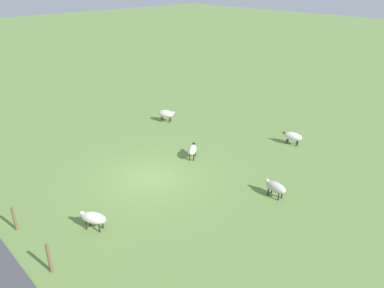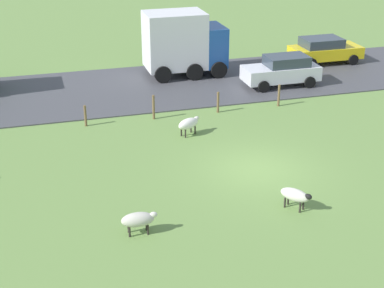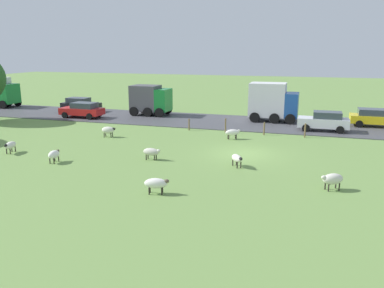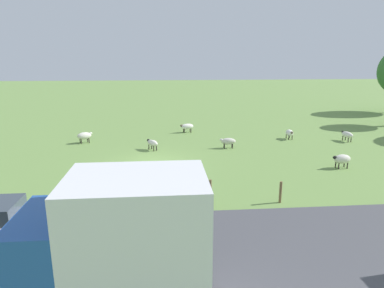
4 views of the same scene
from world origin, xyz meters
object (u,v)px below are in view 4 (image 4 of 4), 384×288
sheep_1 (342,159)px  sheep_6 (84,136)px  sheep_2 (183,177)px  sheep_3 (290,133)px  sheep_4 (347,135)px  sheep_5 (187,127)px  sheep_7 (228,141)px  truck_0 (119,244)px  sheep_0 (152,143)px

sheep_1 → sheep_6: 18.36m
sheep_1 → sheep_2: 9.89m
sheep_1 → sheep_2: (2.20, -9.64, -0.03)m
sheep_3 → sheep_4: (1.11, 4.27, 0.02)m
sheep_5 → sheep_7: (5.58, 2.61, -0.02)m
sheep_7 → truck_0: size_ratio=0.26×
sheep_0 → sheep_1: size_ratio=0.94×
sheep_1 → sheep_6: sheep_6 is taller
sheep_1 → sheep_2: sheep_1 is taller
sheep_3 → truck_0: 21.68m
sheep_0 → truck_0: 16.03m
sheep_4 → sheep_6: 20.61m
sheep_0 → sheep_3: bearing=102.6°
sheep_7 → truck_0: (16.03, -5.83, 1.46)m
sheep_0 → sheep_4: sheep_4 is taller
sheep_1 → sheep_4: bearing=149.0°
sheep_1 → truck_0: 16.07m
sheep_5 → sheep_1: bearing=38.5°
sheep_4 → sheep_5: (-4.30, -12.38, -0.00)m
sheep_6 → sheep_7: size_ratio=1.03×
sheep_6 → sheep_7: sheep_6 is taller
sheep_0 → sheep_7: sheep_7 is taller
sheep_3 → sheep_4: bearing=75.4°
sheep_4 → truck_0: size_ratio=0.28×
sheep_1 → sheep_2: bearing=-77.1°
sheep_5 → sheep_7: bearing=25.1°
sheep_6 → sheep_7: (2.47, 10.80, -0.06)m
sheep_1 → sheep_7: sheep_1 is taller
sheep_1 → sheep_4: sheep_1 is taller
sheep_5 → sheep_4: bearing=70.9°
sheep_2 → sheep_6: 12.09m
sheep_3 → sheep_6: (-0.08, -16.30, 0.06)m
sheep_3 → sheep_6: size_ratio=0.87×
sheep_2 → sheep_6: size_ratio=1.00×
sheep_4 → sheep_3: bearing=-104.6°
sheep_7 → truck_0: truck_0 is taller
sheep_5 → sheep_3: bearing=68.6°
truck_0 → sheep_4: bearing=138.0°
sheep_6 → sheep_4: bearing=86.7°
sheep_7 → sheep_3: bearing=113.5°
sheep_0 → sheep_2: (7.28, 1.77, 0.01)m
sheep_2 → sheep_5: 12.97m
sheep_1 → truck_0: (10.88, -11.74, 1.41)m
sheep_0 → sheep_5: (-5.64, 2.89, 0.01)m
sheep_2 → sheep_3: 13.42m
sheep_5 → truck_0: (21.60, -3.22, 1.44)m
sheep_1 → sheep_0: bearing=-114.0°
sheep_0 → sheep_5: bearing=152.9°
sheep_1 → truck_0: size_ratio=0.26×
sheep_2 → sheep_6: sheep_6 is taller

